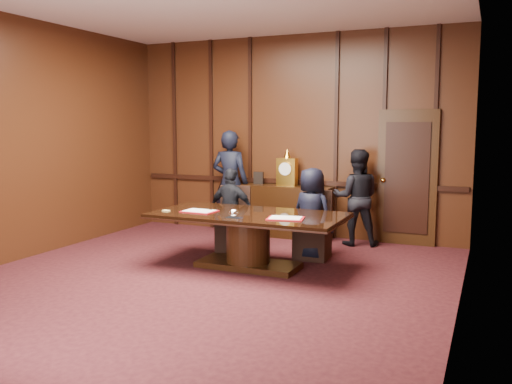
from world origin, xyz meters
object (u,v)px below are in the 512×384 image
Objects in this scene: conference_table at (248,231)px; witness_left at (230,182)px; sideboard at (287,209)px; signatory_left at (231,210)px; signatory_right at (312,214)px; witness_right at (356,197)px.

witness_left is at bearing 122.33° from conference_table.
signatory_left is at bearing -106.82° from sideboard.
conference_table is 1.04m from signatory_right.
sideboard is 0.86× the size of witness_left.
signatory_left is 1.38m from witness_left.
witness_left reaches higher than witness_right.
witness_right is (1.67, 1.20, 0.14)m from signatory_left.
conference_table is 1.67× the size of witness_right.
signatory_left is 2.06m from witness_right.
sideboard is at bearing -39.79° from signatory_right.
conference_table is 1.41× the size of witness_left.
witness_left reaches higher than sideboard.
witness_left reaches higher than signatory_right.
sideboard reaches higher than signatory_right.
witness_right is at bearing -143.86° from signatory_left.
signatory_left is 1.30m from signatory_right.
signatory_right reaches higher than signatory_left.
sideboard is at bearing -22.28° from witness_right.
signatory_left is 0.70× the size of witness_left.
signatory_right is at bearing 145.45° from witness_left.
witness_left is at bearing -15.01° from signatory_right.
witness_left is (-1.27, 2.00, 0.42)m from conference_table.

